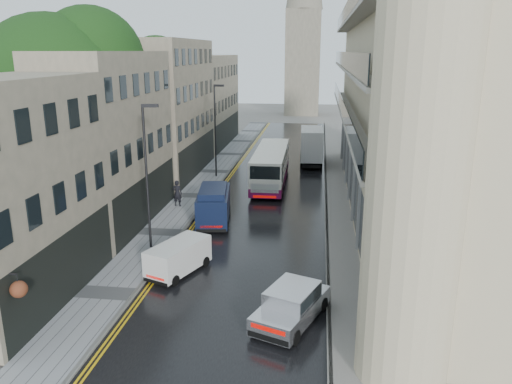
% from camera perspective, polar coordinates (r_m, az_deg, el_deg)
% --- Properties ---
extents(road, '(9.00, 85.00, 0.02)m').
position_cam_1_polar(road, '(38.73, 1.26, -0.86)').
color(road, black).
rests_on(road, ground).
extents(left_sidewalk, '(2.70, 85.00, 0.12)m').
position_cam_1_polar(left_sidewalk, '(39.73, -7.16, -0.47)').
color(left_sidewalk, gray).
rests_on(left_sidewalk, ground).
extents(right_sidewalk, '(1.80, 85.00, 0.12)m').
position_cam_1_polar(right_sidewalk, '(38.55, 9.27, -1.07)').
color(right_sidewalk, slate).
rests_on(right_sidewalk, ground).
extents(old_shop_row, '(4.50, 56.00, 12.00)m').
position_cam_1_polar(old_shop_row, '(41.91, -11.41, 8.49)').
color(old_shop_row, gray).
rests_on(old_shop_row, ground).
extents(modern_block, '(8.00, 40.00, 14.00)m').
position_cam_1_polar(modern_block, '(36.21, 17.69, 8.54)').
color(modern_block, '#BBAB8B').
rests_on(modern_block, ground).
extents(tree_near, '(10.56, 10.56, 13.89)m').
position_cam_1_polar(tree_near, '(33.91, -21.83, 7.62)').
color(tree_near, black).
rests_on(tree_near, ground).
extents(tree_far, '(9.24, 9.24, 12.46)m').
position_cam_1_polar(tree_far, '(45.61, -13.55, 9.23)').
color(tree_far, black).
rests_on(tree_far, ground).
extents(cream_bus, '(2.69, 11.14, 3.03)m').
position_cam_1_polar(cream_bus, '(40.05, -0.32, 1.97)').
color(cream_bus, white).
rests_on(cream_bus, road).
extents(white_lorry, '(2.39, 7.16, 3.72)m').
position_cam_1_polar(white_lorry, '(49.14, 5.24, 4.92)').
color(white_lorry, silver).
rests_on(white_lorry, road).
extents(silver_hatchback, '(3.32, 4.69, 1.61)m').
position_cam_1_polar(silver_hatchback, '(20.79, 0.01, -13.91)').
color(silver_hatchback, '#ACACB1').
rests_on(silver_hatchback, road).
extents(white_van, '(2.87, 4.05, 1.69)m').
position_cam_1_polar(white_van, '(25.78, -11.95, -8.02)').
color(white_van, silver).
rests_on(white_van, road).
extents(navy_van, '(2.68, 5.24, 2.56)m').
position_cam_1_polar(navy_van, '(31.85, -6.73, -2.27)').
color(navy_van, black).
rests_on(navy_van, road).
extents(pedestrian, '(0.75, 0.53, 1.94)m').
position_cam_1_polar(pedestrian, '(36.94, -8.99, -0.14)').
color(pedestrian, black).
rests_on(pedestrian, left_sidewalk).
extents(lamp_post_near, '(0.95, 0.34, 8.22)m').
position_cam_1_polar(lamp_post_near, '(28.62, -12.37, 1.50)').
color(lamp_post_near, black).
rests_on(lamp_post_near, left_sidewalk).
extents(lamp_post_far, '(0.93, 0.27, 8.16)m').
position_cam_1_polar(lamp_post_far, '(44.85, -4.68, 6.89)').
color(lamp_post_far, black).
rests_on(lamp_post_far, left_sidewalk).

